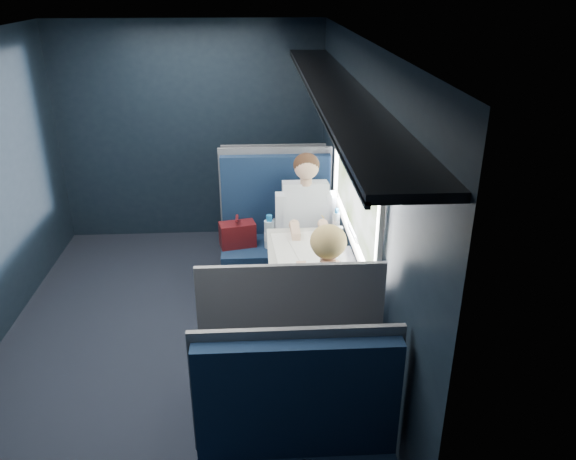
{
  "coord_description": "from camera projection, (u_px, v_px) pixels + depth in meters",
  "views": [
    {
      "loc": [
        0.68,
        -3.79,
        2.66
      ],
      "look_at": [
        0.9,
        0.0,
        0.95
      ],
      "focal_mm": 35.0,
      "sensor_mm": 36.0,
      "label": 1
    }
  ],
  "objects": [
    {
      "name": "laptop",
      "position": [
        345.0,
        250.0,
        4.18
      ],
      "size": [
        0.26,
        0.33,
        0.25
      ],
      "color": "silver",
      "rests_on": "table"
    },
    {
      "name": "woman",
      "position": [
        325.0,
        306.0,
        3.62
      ],
      "size": [
        0.53,
        0.56,
        1.32
      ],
      "color": "black",
      "rests_on": "ground"
    },
    {
      "name": "seat_row_front",
      "position": [
        274.0,
        207.0,
        6.01
      ],
      "size": [
        1.04,
        0.51,
        1.16
      ],
      "color": "black",
      "rests_on": "ground"
    },
    {
      "name": "seat_bay_far",
      "position": [
        288.0,
        363.0,
        3.58
      ],
      "size": [
        1.04,
        0.62,
        1.26
      ],
      "color": "black",
      "rests_on": "ground"
    },
    {
      "name": "room_shell",
      "position": [
        162.0,
        164.0,
        3.9
      ],
      "size": [
        3.0,
        4.4,
        2.4
      ],
      "color": "black",
      "rests_on": "ground"
    },
    {
      "name": "cup",
      "position": [
        339.0,
        232.0,
        4.53
      ],
      "size": [
        0.07,
        0.07,
        0.09
      ],
      "primitive_type": "cylinder",
      "color": "white",
      "rests_on": "table"
    },
    {
      "name": "bottle_small",
      "position": [
        336.0,
        221.0,
        4.61
      ],
      "size": [
        0.06,
        0.06,
        0.2
      ],
      "color": "silver",
      "rests_on": "table"
    },
    {
      "name": "seat_bay_near",
      "position": [
        276.0,
        244.0,
        5.17
      ],
      "size": [
        1.05,
        0.62,
        1.26
      ],
      "color": "black",
      "rests_on": "ground"
    },
    {
      "name": "papers",
      "position": [
        312.0,
        254.0,
        4.27
      ],
      "size": [
        0.61,
        0.84,
        0.01
      ],
      "primitive_type": "cube",
      "rotation": [
        0.0,
        0.0,
        0.07
      ],
      "color": "white",
      "rests_on": "table"
    },
    {
      "name": "table",
      "position": [
        305.0,
        264.0,
        4.29
      ],
      "size": [
        0.62,
        1.0,
        0.74
      ],
      "color": "#54565E",
      "rests_on": "ground"
    },
    {
      "name": "ground",
      "position": [
        176.0,
        341.0,
        4.51
      ],
      "size": [
        2.8,
        4.2,
        0.01
      ],
      "primitive_type": "cube",
      "color": "black"
    },
    {
      "name": "man",
      "position": [
        306.0,
        221.0,
        4.9
      ],
      "size": [
        0.53,
        0.56,
        1.32
      ],
      "color": "black",
      "rests_on": "ground"
    }
  ]
}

